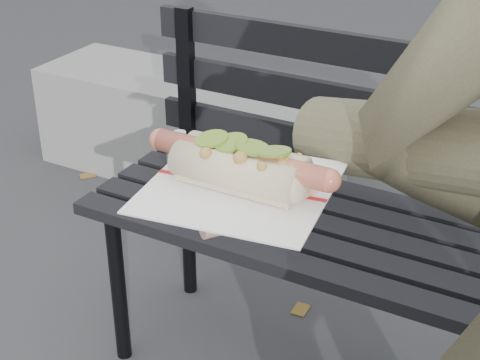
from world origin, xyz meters
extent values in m
cylinder|color=black|center=(-0.63, 0.60, 0.23)|extent=(0.04, 0.04, 0.45)
cylinder|color=black|center=(-0.63, 0.94, 0.23)|extent=(0.04, 0.04, 0.45)
cube|color=black|center=(0.04, 0.59, 0.47)|extent=(1.50, 0.07, 0.03)
cube|color=black|center=(0.04, 0.68, 0.47)|extent=(1.50, 0.07, 0.03)
cube|color=black|center=(0.04, 0.77, 0.47)|extent=(1.50, 0.07, 0.03)
cube|color=black|center=(0.04, 0.86, 0.47)|extent=(1.50, 0.07, 0.03)
cube|color=black|center=(0.04, 0.95, 0.47)|extent=(1.50, 0.07, 0.03)
cube|color=black|center=(-0.63, 0.96, 0.67)|extent=(0.04, 0.03, 0.42)
cube|color=black|center=(0.04, 0.98, 0.57)|extent=(1.50, 0.02, 0.08)
cube|color=black|center=(0.04, 0.98, 0.70)|extent=(1.50, 0.02, 0.08)
cube|color=black|center=(0.04, 0.98, 0.83)|extent=(1.50, 0.02, 0.08)
cylinder|color=white|center=(-0.45, 0.64, 0.57)|extent=(0.06, 0.06, 0.19)
cylinder|color=white|center=(-0.45, 0.64, 0.68)|extent=(0.03, 0.03, 0.02)
cube|color=slate|center=(-1.05, 1.60, 0.20)|extent=(1.20, 0.40, 0.40)
cylinder|color=#D8A384|center=(0.11, -0.01, 0.99)|extent=(0.09, 0.08, 0.07)
ellipsoid|color=#D8A384|center=(0.07, -0.02, 0.98)|extent=(0.10, 0.11, 0.03)
cylinder|color=#D8A384|center=(0.02, -0.05, 0.98)|extent=(0.06, 0.02, 0.02)
cylinder|color=#D8A384|center=(0.02, -0.03, 0.98)|extent=(0.06, 0.02, 0.02)
cylinder|color=#D8A384|center=(0.02, -0.01, 0.98)|extent=(0.06, 0.02, 0.02)
cylinder|color=#D8A384|center=(0.02, 0.01, 0.98)|extent=(0.06, 0.02, 0.02)
cylinder|color=#D8A384|center=(0.08, -0.07, 0.98)|extent=(0.04, 0.05, 0.02)
cube|color=white|center=(0.07, -0.02, 1.00)|extent=(0.21, 0.21, 0.00)
cube|color=#B21E1E|center=(0.07, -0.02, 1.00)|extent=(0.19, 0.03, 0.00)
cylinder|color=#C2614A|center=(0.07, -0.02, 1.03)|extent=(0.20, 0.03, 0.02)
sphere|color=#C2614A|center=(-0.03, -0.02, 1.03)|extent=(0.02, 0.03, 0.02)
sphere|color=#C2614A|center=(0.17, -0.02, 1.03)|extent=(0.03, 0.03, 0.02)
sphere|color=#9E6B2D|center=(0.08, -0.01, 1.04)|extent=(0.01, 0.01, 0.01)
sphere|color=#9E6B2D|center=(0.07, -0.02, 1.04)|extent=(0.01, 0.01, 0.01)
sphere|color=#9E6B2D|center=(0.05, 0.00, 1.04)|extent=(0.01, 0.01, 0.01)
sphere|color=#9E6B2D|center=(0.03, -0.03, 1.03)|extent=(0.01, 0.01, 0.01)
sphere|color=#9E6B2D|center=(0.10, 0.00, 1.04)|extent=(0.01, 0.01, 0.01)
sphere|color=#9E6B2D|center=(0.09, 0.00, 1.03)|extent=(0.01, 0.01, 0.01)
sphere|color=#9E6B2D|center=(0.08, -0.01, 1.04)|extent=(0.01, 0.01, 0.01)
sphere|color=#9E6B2D|center=(0.04, -0.01, 1.04)|extent=(0.01, 0.01, 0.01)
sphere|color=#9E6B2D|center=(0.13, -0.02, 1.04)|extent=(0.01, 0.01, 0.01)
sphere|color=#9E6B2D|center=(0.04, -0.03, 1.04)|extent=(0.01, 0.01, 0.01)
sphere|color=#9E6B2D|center=(0.13, 0.00, 1.04)|extent=(0.01, 0.01, 0.01)
sphere|color=#9E6B2D|center=(0.10, -0.01, 1.04)|extent=(0.01, 0.01, 0.01)
sphere|color=#9E6B2D|center=(0.03, -0.03, 1.04)|extent=(0.01, 0.01, 0.01)
sphere|color=#9E6B2D|center=(0.12, -0.02, 1.04)|extent=(0.01, 0.01, 0.01)
sphere|color=#9E6B2D|center=(0.11, -0.01, 1.04)|extent=(0.01, 0.01, 0.01)
sphere|color=#9E6B2D|center=(0.11, -0.01, 1.04)|extent=(0.01, 0.01, 0.01)
sphere|color=#9E6B2D|center=(0.12, -0.02, 1.04)|extent=(0.01, 0.01, 0.01)
sphere|color=#9E6B2D|center=(0.04, -0.04, 1.04)|extent=(0.01, 0.01, 0.01)
sphere|color=#9E6B2D|center=(0.08, -0.03, 1.04)|extent=(0.01, 0.01, 0.01)
sphere|color=#9E6B2D|center=(0.03, 0.00, 1.04)|extent=(0.01, 0.01, 0.01)
sphere|color=#9E6B2D|center=(0.01, -0.03, 1.04)|extent=(0.01, 0.01, 0.01)
sphere|color=#9E6B2D|center=(0.11, -0.04, 1.04)|extent=(0.01, 0.01, 0.01)
sphere|color=#9E6B2D|center=(0.08, -0.04, 1.04)|extent=(0.01, 0.01, 0.01)
sphere|color=#9E6B2D|center=(0.10, 0.01, 1.04)|extent=(0.01, 0.01, 0.01)
sphere|color=#9E6B2D|center=(0.09, -0.03, 1.04)|extent=(0.01, 0.01, 0.01)
sphere|color=#9E6B2D|center=(0.12, -0.02, 1.04)|extent=(0.01, 0.01, 0.01)
cylinder|color=olive|center=(0.04, -0.01, 1.05)|extent=(0.04, 0.04, 0.01)
cylinder|color=olive|center=(0.06, -0.01, 1.05)|extent=(0.04, 0.04, 0.01)
cylinder|color=olive|center=(0.09, -0.01, 1.05)|extent=(0.04, 0.04, 0.01)
cylinder|color=olive|center=(0.11, -0.01, 1.05)|extent=(0.04, 0.04, 0.01)
cube|color=brown|center=(-1.40, 1.38, 0.00)|extent=(0.07, 0.07, 0.00)
cube|color=brown|center=(-0.81, 2.09, 0.00)|extent=(0.03, 0.04, 0.00)
cube|color=brown|center=(-0.28, 1.01, 0.00)|extent=(0.05, 0.06, 0.00)
cube|color=brown|center=(-2.12, 2.00, 0.00)|extent=(0.07, 0.06, 0.00)
camera|label=1|loc=(0.40, -0.62, 1.37)|focal=55.00mm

